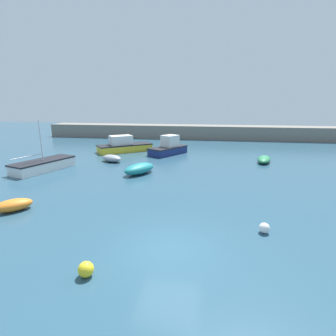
% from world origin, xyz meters
% --- Properties ---
extents(ground_plane, '(120.00, 120.00, 0.20)m').
position_xyz_m(ground_plane, '(0.00, 0.00, -0.10)').
color(ground_plane, '#284C60').
extents(harbor_breakwater, '(49.02, 3.71, 2.03)m').
position_xyz_m(harbor_breakwater, '(0.00, 32.72, 1.01)').
color(harbor_breakwater, slate).
rests_on(harbor_breakwater, ground_plane).
extents(fishing_dinghy_green, '(2.48, 1.99, 0.68)m').
position_xyz_m(fishing_dinghy_green, '(-7.80, 14.40, 0.34)').
color(fishing_dinghy_green, gray).
rests_on(fishing_dinghy_green, ground_plane).
extents(motorboat_grey_hull, '(4.08, 4.88, 2.06)m').
position_xyz_m(motorboat_grey_hull, '(-3.02, 19.04, 0.71)').
color(motorboat_grey_hull, navy).
rests_on(motorboat_grey_hull, ground_plane).
extents(dinghy_near_pier, '(1.98, 2.01, 0.62)m').
position_xyz_m(dinghy_near_pier, '(-8.65, 2.39, 0.31)').
color(dinghy_near_pier, orange).
rests_on(dinghy_near_pier, ground_plane).
extents(open_tender_yellow, '(1.82, 3.02, 0.60)m').
position_xyz_m(open_tender_yellow, '(6.58, 16.41, 0.30)').
color(open_tender_yellow, '#287A4C').
rests_on(open_tender_yellow, ground_plane).
extents(motorboat_with_cabin, '(6.21, 5.50, 1.88)m').
position_xyz_m(motorboat_with_cabin, '(-8.35, 19.72, 0.67)').
color(motorboat_with_cabin, yellow).
rests_on(motorboat_with_cabin, ground_plane).
extents(rowboat_blue_near, '(2.66, 3.24, 0.84)m').
position_xyz_m(rowboat_blue_near, '(-4.04, 10.58, 0.42)').
color(rowboat_blue_near, teal).
rests_on(rowboat_blue_near, ground_plane).
extents(sailboat_short_mast, '(3.51, 5.55, 4.19)m').
position_xyz_m(sailboat_short_mast, '(-12.26, 10.39, 0.45)').
color(sailboat_short_mast, white).
rests_on(sailboat_short_mast, ground_plane).
extents(mooring_buoy_white, '(0.46, 0.46, 0.46)m').
position_xyz_m(mooring_buoy_white, '(3.91, 1.96, 0.23)').
color(mooring_buoy_white, white).
rests_on(mooring_buoy_white, ground_plane).
extents(mooring_buoy_yellow, '(0.52, 0.52, 0.52)m').
position_xyz_m(mooring_buoy_yellow, '(-2.42, -2.04, 0.26)').
color(mooring_buoy_yellow, yellow).
rests_on(mooring_buoy_yellow, ground_plane).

